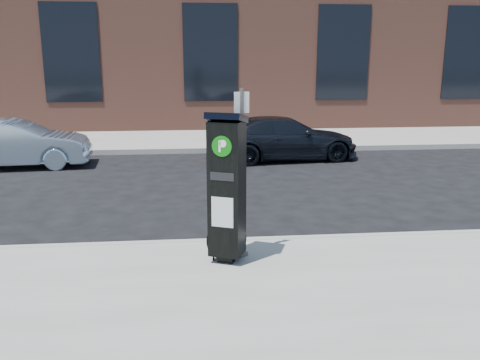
{
  "coord_description": "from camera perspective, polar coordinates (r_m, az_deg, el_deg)",
  "views": [
    {
      "loc": [
        -0.77,
        -7.27,
        2.83
      ],
      "look_at": [
        -0.02,
        0.5,
        0.95
      ],
      "focal_mm": 38.0,
      "sensor_mm": 36.0,
      "label": 1
    }
  ],
  "objects": [
    {
      "name": "curb_near",
      "position": [
        7.79,
        0.51,
        -7.14
      ],
      "size": [
        60.0,
        0.12,
        0.16
      ],
      "primitive_type": "cube",
      "color": "#9E9B93",
      "rests_on": "ground"
    },
    {
      "name": "car_silver",
      "position": [
        14.6,
        -24.04,
        3.74
      ],
      "size": [
        3.95,
        1.68,
        1.27
      ],
      "primitive_type": "imported",
      "rotation": [
        0.0,
        0.0,
        1.66
      ],
      "color": "#9BB3C6",
      "rests_on": "ground"
    },
    {
      "name": "building",
      "position": [
        24.31,
        -3.87,
        16.64
      ],
      "size": [
        28.0,
        10.05,
        8.25
      ],
      "color": "brown",
      "rests_on": "ground"
    },
    {
      "name": "sign_pole",
      "position": [
        6.83,
        0.18,
        0.53
      ],
      "size": [
        0.2,
        0.18,
        2.3
      ],
      "rotation": [
        0.0,
        0.0,
        0.22
      ],
      "color": "#58534D",
      "rests_on": "sidewalk_near"
    },
    {
      "name": "car_dark",
      "position": [
        14.49,
        4.95,
        4.7
      ],
      "size": [
        4.35,
        2.14,
        1.22
      ],
      "primitive_type": "imported",
      "rotation": [
        0.0,
        0.0,
        1.68
      ],
      "color": "black",
      "rests_on": "ground"
    },
    {
      "name": "curb_far",
      "position": [
        15.56,
        -2.6,
        3.35
      ],
      "size": [
        60.0,
        0.12,
        0.16
      ],
      "primitive_type": "cube",
      "color": "#9E9B93",
      "rests_on": "ground"
    },
    {
      "name": "sidewalk_far",
      "position": [
        21.46,
        -3.44,
        6.17
      ],
      "size": [
        60.0,
        12.0,
        0.15
      ],
      "primitive_type": "cube",
      "color": "gray",
      "rests_on": "ground"
    },
    {
      "name": "bike_rack",
      "position": [
        6.93,
        -1.51,
        -6.77
      ],
      "size": [
        0.56,
        0.13,
        0.56
      ],
      "rotation": [
        0.0,
        0.0,
        0.16
      ],
      "color": "black",
      "rests_on": "sidewalk_near"
    },
    {
      "name": "parking_kiosk",
      "position": [
        6.65,
        -1.49,
        -0.73
      ],
      "size": [
        0.59,
        0.56,
        2.02
      ],
      "rotation": [
        0.0,
        0.0,
        -0.4
      ],
      "color": "black",
      "rests_on": "sidewalk_near"
    },
    {
      "name": "ground",
      "position": [
        7.84,
        0.5,
        -7.6
      ],
      "size": [
        120.0,
        120.0,
        0.0
      ],
      "primitive_type": "plane",
      "color": "black",
      "rests_on": "ground"
    }
  ]
}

